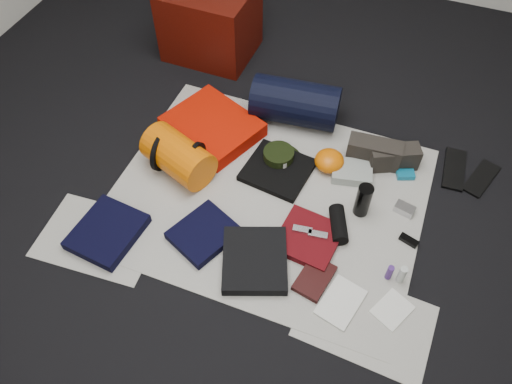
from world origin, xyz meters
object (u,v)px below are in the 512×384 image
(red_cabinet, at_px, (210,21))
(water_bottle, at_px, (363,200))
(navy_duffel, at_px, (295,103))
(sleeping_pad, at_px, (213,126))
(paperback_book, at_px, (314,278))
(stuff_sack, at_px, (178,156))
(compact_camera, at_px, (405,209))

(red_cabinet, height_order, water_bottle, red_cabinet)
(water_bottle, bearing_deg, navy_duffel, 135.66)
(sleeping_pad, xyz_separation_m, paperback_book, (0.84, -0.71, -0.03))
(stuff_sack, distance_m, compact_camera, 1.22)
(navy_duffel, distance_m, compact_camera, 0.87)
(water_bottle, bearing_deg, sleeping_pad, 165.25)
(water_bottle, relative_size, paperback_book, 0.93)
(sleeping_pad, bearing_deg, red_cabinet, 114.37)
(navy_duffel, xyz_separation_m, compact_camera, (0.75, -0.44, -0.11))
(compact_camera, height_order, paperback_book, compact_camera)
(sleeping_pad, xyz_separation_m, navy_duffel, (0.41, 0.28, 0.09))
(red_cabinet, height_order, sleeping_pad, red_cabinet)
(sleeping_pad, xyz_separation_m, stuff_sack, (-0.05, -0.33, 0.07))
(navy_duffel, bearing_deg, stuff_sack, -133.27)
(stuff_sack, bearing_deg, red_cabinet, 104.72)
(red_cabinet, xyz_separation_m, compact_camera, (1.48, -0.87, -0.20))
(red_cabinet, distance_m, paperback_book, 1.85)
(navy_duffel, relative_size, water_bottle, 2.57)
(red_cabinet, xyz_separation_m, stuff_sack, (0.27, -1.04, -0.11))
(red_cabinet, height_order, stuff_sack, red_cabinet)
(red_cabinet, bearing_deg, stuff_sack, -74.46)
(red_cabinet, relative_size, paperback_book, 2.63)
(water_bottle, bearing_deg, compact_camera, 21.50)
(stuff_sack, xyz_separation_m, compact_camera, (1.21, 0.16, -0.09))
(stuff_sack, xyz_separation_m, navy_duffel, (0.46, 0.60, 0.02))
(compact_camera, bearing_deg, red_cabinet, 162.13)
(stuff_sack, distance_m, navy_duffel, 0.76)
(red_cabinet, height_order, compact_camera, red_cabinet)
(red_cabinet, xyz_separation_m, sleeping_pad, (0.32, -0.71, -0.18))
(compact_camera, bearing_deg, paperback_book, -107.44)
(red_cabinet, bearing_deg, paperback_book, -49.92)
(navy_duffel, height_order, paperback_book, navy_duffel)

